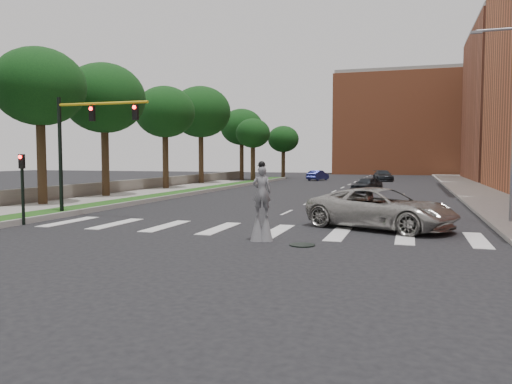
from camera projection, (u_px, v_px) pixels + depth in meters
ground_plane at (240, 233)px, 20.24m from camera, size 160.00×160.00×0.00m
grass_median at (189, 192)px, 42.69m from camera, size 2.00×60.00×0.25m
median_curb at (201, 192)px, 42.38m from camera, size 0.20×60.00×0.28m
sidewalk_left at (87, 201)px, 34.05m from camera, size 4.00×60.00×0.18m
sidewalk_right at (486, 194)px, 40.36m from camera, size 5.00×90.00×0.18m
stone_wall at (144, 185)px, 46.19m from camera, size 0.50×56.00×1.10m
manhole at (302, 245)px, 17.45m from camera, size 0.90×0.90×0.04m
building_backdrop at (408, 125)px, 92.16m from camera, size 26.00×14.00×18.00m
streetlight at (512, 117)px, 22.40m from camera, size 2.05×0.20×9.00m
traffic_signal at (80, 137)px, 25.70m from camera, size 5.30×0.23×6.20m
secondary_signal at (22, 182)px, 22.67m from camera, size 0.25×0.21×3.23m
stilt_performer at (262, 209)px, 18.33m from camera, size 0.83×0.61×2.95m
suv_crossing at (381, 208)px, 21.44m from camera, size 7.03×5.25×1.78m
car_near at (367, 185)px, 43.96m from camera, size 2.86×4.31×1.37m
car_mid at (318, 175)px, 66.35m from camera, size 2.48×4.30×1.34m
car_far at (383, 176)px, 64.50m from camera, size 3.12×5.19×1.41m
tree_1 at (39, 87)px, 30.64m from camera, size 5.63×5.63×9.82m
tree_2 at (104, 99)px, 37.31m from camera, size 6.13×6.13×10.12m
tree_3 at (165, 112)px, 46.62m from camera, size 5.63×5.63×9.72m
tree_4 at (201, 112)px, 56.14m from camera, size 6.76×6.76×11.06m
tree_5 at (242, 127)px, 67.30m from camera, size 5.75×5.75×9.61m
tree_6 at (253, 134)px, 60.98m from camera, size 4.23×4.23×7.82m
tree_7 at (283, 139)px, 72.72m from camera, size 4.52×4.52×7.66m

